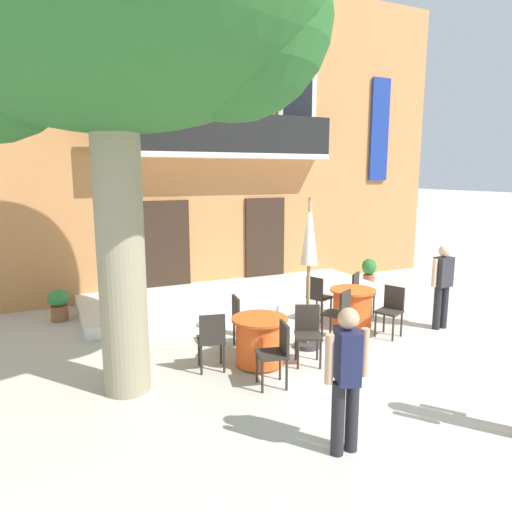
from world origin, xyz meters
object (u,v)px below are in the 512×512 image
Objects in this scene: cafe_chair_near_tree_1 at (277,350)px; cafe_table_near_tree at (260,341)px; cafe_chair_near_tree_2 at (308,330)px; cafe_chair_near_tree_0 at (212,338)px; cafe_table_middle at (352,308)px; cafe_chair_middle_1 at (391,308)px; ground_planter_left at (59,303)px; pedestrian_mid_plaza at (347,373)px; cafe_chair_middle_2 at (360,292)px; cafe_chair_middle_3 at (317,295)px; plane_tree at (100,4)px; cafe_chair_near_tree_3 at (242,318)px; pedestrian_near_entrance at (442,282)px; cafe_umbrella at (309,251)px; cafe_chair_middle_0 at (339,311)px; ground_planter_right at (369,270)px.

cafe_table_near_tree is at bearing 83.24° from cafe_chair_near_tree_1.
cafe_chair_near_tree_0 is at bearing 167.52° from cafe_chair_near_tree_2.
cafe_table_near_tree and cafe_table_middle have the same top height.
ground_planter_left is at bearing 147.38° from cafe_chair_middle_1.
cafe_chair_near_tree_1 is at bearing 87.66° from pedestrian_mid_plaza.
cafe_chair_middle_2 is at bearing 41.70° from cafe_table_middle.
plane_tree is at bearing -160.56° from cafe_chair_middle_3.
cafe_chair_middle_3 is (-0.37, 0.65, 0.14)m from cafe_table_middle.
cafe_chair_near_tree_3 is at bearing -168.66° from cafe_chair_middle_2.
cafe_chair_middle_2 is at bearing 80.37° from cafe_chair_middle_1.
cafe_chair_near_tree_0 reaches higher than cafe_table_middle.
cafe_chair_near_tree_0 and cafe_chair_near_tree_3 have the same top height.
cafe_chair_near_tree_2 is 1.97m from cafe_table_middle.
cafe_chair_near_tree_3 is 2.09m from cafe_chair_middle_3.
cafe_table_middle is at bearing 52.42° from pedestrian_mid_plaza.
cafe_table_near_tree is 0.95× the size of cafe_chair_near_tree_1.
pedestrian_near_entrance is at bearing -9.82° from cafe_chair_near_tree_3.
cafe_umbrella is at bearing 58.81° from cafe_chair_near_tree_2.
cafe_table_near_tree is 0.95× the size of cafe_chair_near_tree_2.
cafe_chair_middle_1 is at bearing 18.15° from cafe_chair_near_tree_1.
plane_tree reaches higher than pedestrian_near_entrance.
cafe_chair_near_tree_1 is 2.96m from cafe_chair_middle_1.
cafe_chair_near_tree_2 is 1.00× the size of cafe_chair_middle_0.
cafe_chair_near_tree_0 is at bearing -173.00° from cafe_chair_middle_0.
cafe_chair_middle_2 is 0.36× the size of cafe_umbrella.
pedestrian_near_entrance is at bearing -8.13° from cafe_chair_middle_0.
cafe_chair_near_tree_3 is at bearing 88.10° from cafe_table_near_tree.
cafe_chair_near_tree_2 is at bearing -48.59° from ground_planter_left.
cafe_chair_middle_1 is 1.00× the size of cafe_chair_middle_3.
cafe_chair_middle_1 reaches higher than cafe_table_near_tree.
cafe_chair_middle_1 is (2.81, 0.92, 0.00)m from cafe_chair_near_tree_1.
pedestrian_mid_plaza reaches higher than cafe_chair_middle_2.
pedestrian_mid_plaza is at bearing -137.83° from cafe_chair_middle_1.
pedestrian_mid_plaza is at bearing -147.82° from pedestrian_near_entrance.
cafe_chair_near_tree_0 is 1.05× the size of cafe_table_middle.
cafe_chair_near_tree_2 is at bearing -12.48° from cafe_chair_near_tree_0.
cafe_chair_near_tree_3 is 2.34m from cafe_table_middle.
cafe_chair_near_tree_2 is at bearing -144.52° from cafe_chair_middle_2.
cafe_chair_middle_2 is (2.92, 1.33, 0.14)m from cafe_table_near_tree.
cafe_umbrella is (-0.70, -0.08, 1.14)m from cafe_chair_middle_0.
cafe_chair_middle_0 reaches higher than cafe_table_middle.
cafe_chair_near_tree_2 is at bearing -174.03° from pedestrian_near_entrance.
pedestrian_mid_plaza is (-4.98, -5.87, 0.50)m from ground_planter_right.
plane_tree is 5.85m from ground_planter_left.
cafe_table_middle is at bearing 32.86° from cafe_chair_near_tree_1.
pedestrian_mid_plaza is at bearing -113.70° from cafe_umbrella.
cafe_chair_near_tree_0 is 2.52m from cafe_chair_middle_0.
pedestrian_mid_plaza is (-4.02, -2.53, -0.01)m from pedestrian_near_entrance.
cafe_chair_middle_3 is at bearing -24.79° from ground_planter_left.
plane_tree is 4.99m from cafe_table_near_tree.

